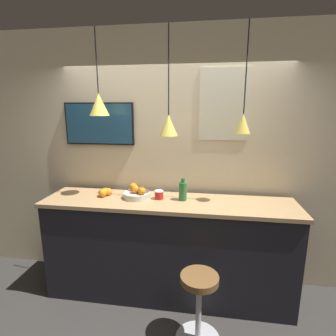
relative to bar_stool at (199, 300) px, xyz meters
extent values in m
plane|color=#33302D|center=(-0.36, 0.01, -0.42)|extent=(14.00, 14.00, 0.00)
cube|color=beige|center=(-0.36, 0.98, 1.03)|extent=(8.00, 0.06, 2.90)
cube|color=black|center=(-0.36, 0.57, 0.11)|extent=(2.59, 0.55, 1.06)
cube|color=tan|center=(-0.36, 0.57, 0.66)|extent=(2.63, 0.59, 0.04)
cylinder|color=#B7B7BC|center=(0.00, 0.00, -0.11)|extent=(0.05, 0.05, 0.58)
cylinder|color=brown|center=(0.00, 0.00, 0.21)|extent=(0.33, 0.33, 0.06)
cylinder|color=beige|center=(-0.70, 0.62, 0.71)|extent=(0.29, 0.29, 0.06)
sphere|color=orange|center=(-0.64, 0.58, 0.78)|extent=(0.08, 0.08, 0.08)
sphere|color=orange|center=(-0.63, 0.55, 0.78)|extent=(0.08, 0.08, 0.08)
sphere|color=orange|center=(-0.71, 0.59, 0.79)|extent=(0.09, 0.09, 0.09)
sphere|color=orange|center=(-0.75, 0.67, 0.79)|extent=(0.09, 0.09, 0.09)
sphere|color=orange|center=(-1.07, 0.59, 0.73)|extent=(0.08, 0.08, 0.08)
sphere|color=orange|center=(-1.09, 0.61, 0.72)|extent=(0.08, 0.08, 0.08)
sphere|color=orange|center=(-1.10, 0.62, 0.72)|extent=(0.07, 0.07, 0.07)
sphere|color=orange|center=(-1.08, 0.62, 0.73)|extent=(0.09, 0.09, 0.09)
sphere|color=orange|center=(-1.06, 0.65, 0.73)|extent=(0.08, 0.08, 0.08)
sphere|color=orange|center=(-1.03, 0.65, 0.72)|extent=(0.08, 0.08, 0.08)
cylinder|color=#286B33|center=(-0.21, 0.62, 0.78)|extent=(0.08, 0.08, 0.19)
cylinder|color=#286B33|center=(-0.21, 0.62, 0.90)|extent=(0.04, 0.04, 0.05)
cylinder|color=red|center=(-0.46, 0.62, 0.72)|extent=(0.09, 0.09, 0.08)
cylinder|color=white|center=(-0.46, 0.62, 0.77)|extent=(0.09, 0.09, 0.01)
cylinder|color=black|center=(-1.07, 0.61, 2.08)|extent=(0.01, 0.01, 0.61)
cone|color=#EAD14C|center=(-1.07, 0.61, 1.66)|extent=(0.20, 0.20, 0.22)
sphere|color=#F9EFCC|center=(-1.07, 0.61, 1.57)|extent=(0.04, 0.04, 0.04)
cylinder|color=black|center=(-0.36, 0.61, 1.97)|extent=(0.01, 0.01, 0.82)
cone|color=#EAD14C|center=(-0.36, 0.61, 1.46)|extent=(0.18, 0.18, 0.21)
sphere|color=#F9EFCC|center=(-0.36, 0.61, 1.37)|extent=(0.04, 0.04, 0.04)
cylinder|color=black|center=(0.36, 0.61, 1.98)|extent=(0.01, 0.01, 0.81)
cone|color=#EAD14C|center=(0.36, 0.61, 1.48)|extent=(0.14, 0.14, 0.19)
sphere|color=#F9EFCC|center=(0.36, 0.61, 1.41)|extent=(0.04, 0.04, 0.04)
cube|color=black|center=(-1.21, 0.93, 1.45)|extent=(0.81, 0.04, 0.48)
cube|color=navy|center=(-1.21, 0.91, 1.45)|extent=(0.78, 0.01, 0.45)
cube|color=beige|center=(0.19, 0.94, 1.66)|extent=(0.53, 0.01, 0.76)
camera|label=1|loc=(0.02, -1.97, 1.62)|focal=28.00mm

